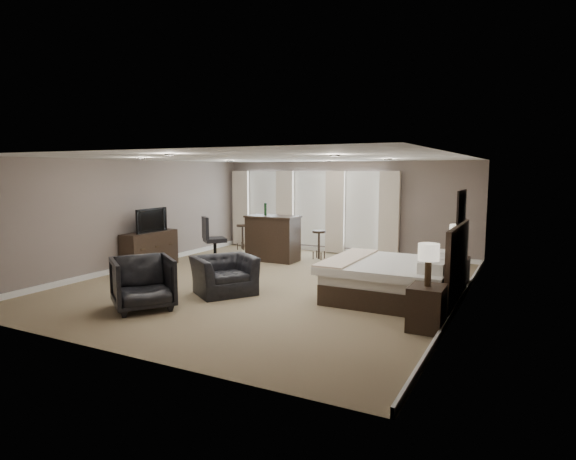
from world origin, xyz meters
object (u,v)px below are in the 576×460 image
at_px(dresser, 150,250).
at_px(armchair_near, 224,269).
at_px(nightstand_near, 427,308).
at_px(lamp_far, 457,241).
at_px(lamp_near, 428,265).
at_px(desk_chair, 215,239).
at_px(bar_stool_right, 319,245).
at_px(bed, 394,261).
at_px(tv, 149,229).
at_px(bar_stool_left, 243,237).
at_px(armchair_far, 143,280).
at_px(nightstand_far, 456,272).
at_px(bar_counter, 273,238).

xyz_separation_m(dresser, armchair_near, (3.04, -1.22, 0.05)).
height_order(nightstand_near, lamp_far, lamp_far).
relative_size(lamp_near, desk_chair, 0.54).
bearing_deg(bar_stool_right, desk_chair, -147.46).
xyz_separation_m(bed, armchair_near, (-2.99, -1.08, -0.23)).
relative_size(dresser, desk_chair, 1.30).
xyz_separation_m(nightstand_near, bar_stool_right, (-3.73, 4.53, 0.05)).
bearing_deg(tv, lamp_near, -102.97).
relative_size(lamp_near, bar_stool_right, 0.83).
xyz_separation_m(bar_stool_left, desk_chair, (0.31, -1.82, 0.20)).
xyz_separation_m(lamp_near, lamp_far, (0.00, 2.90, -0.03)).
xyz_separation_m(armchair_near, armchair_far, (-0.63, -1.50, 0.01)).
bearing_deg(desk_chair, bar_stool_left, -38.91).
bearing_deg(bar_stool_left, lamp_far, -17.25).
relative_size(nightstand_far, lamp_near, 0.98).
height_order(bed, lamp_far, bed).
xyz_separation_m(armchair_far, bar_stool_left, (-1.84, 6.00, -0.12)).
height_order(nightstand_far, lamp_near, lamp_near).
xyz_separation_m(bed, tv, (-6.03, 0.14, 0.22)).
distance_m(bar_counter, bar_stool_right, 1.26).
bearing_deg(bar_counter, bar_stool_left, 145.85).
xyz_separation_m(lamp_far, dresser, (-6.92, -1.31, -0.51)).
bearing_deg(desk_chair, armchair_near, 170.18).
bearing_deg(bar_stool_left, dresser, -99.81).
distance_m(armchair_near, armchair_far, 1.62).
xyz_separation_m(dresser, bar_stool_left, (0.57, 3.28, -0.06)).
relative_size(lamp_near, tv, 0.63).
xyz_separation_m(lamp_far, armchair_near, (-3.88, -2.53, -0.46)).
bearing_deg(lamp_near, dresser, 167.03).
bearing_deg(tv, bar_stool_right, -47.46).
relative_size(nightstand_far, tv, 0.62).
bearing_deg(bar_counter, dresser, -135.92).
distance_m(bed, lamp_far, 1.72).
distance_m(nightstand_near, bar_stool_left, 8.01).
relative_size(armchair_near, desk_chair, 0.95).
relative_size(nightstand_near, lamp_near, 1.04).
xyz_separation_m(bed, desk_chair, (-5.15, 1.60, -0.13)).
bearing_deg(dresser, lamp_far, 10.69).
xyz_separation_m(lamp_near, armchair_far, (-4.51, -1.12, -0.48)).
distance_m(lamp_near, armchair_near, 3.93).
bearing_deg(armchair_near, nightstand_near, -61.05).
bearing_deg(armchair_near, bar_stool_right, 32.23).
distance_m(bed, nightstand_far, 1.75).
bearing_deg(bar_counter, nightstand_far, -10.24).
distance_m(nightstand_near, tv, 7.13).
bearing_deg(dresser, tv, 90.00).
relative_size(bed, tv, 2.25).
xyz_separation_m(bar_stool_left, bar_stool_right, (2.63, -0.35, 0.01)).
bearing_deg(lamp_far, bar_stool_right, 156.43).
bearing_deg(nightstand_near, lamp_far, 90.00).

